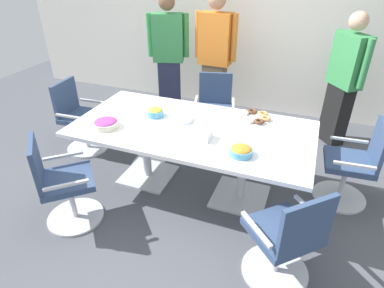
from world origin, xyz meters
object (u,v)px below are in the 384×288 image
(person_standing_1, at_px, (215,58))
(person_standing_2, at_px, (344,80))
(conference_table, at_px, (192,138))
(office_chair_4, at_px, (285,241))
(person_standing_0, at_px, (169,55))
(office_chair_0, at_px, (353,167))
(donut_platter, at_px, (254,117))
(snack_bowl_chips_orange, at_px, (241,151))
(plate_stack, at_px, (183,119))
(office_chair_2, at_px, (80,120))
(office_chair_1, at_px, (214,113))
(office_chair_3, at_px, (62,186))
(snack_bowl_candy_mix, at_px, (106,123))
(napkin_pile, at_px, (202,135))
(snack_bowl_chips_yellow, at_px, (155,112))

(person_standing_1, relative_size, person_standing_2, 1.09)
(conference_table, xyz_separation_m, office_chair_4, (1.08, -0.85, -0.22))
(person_standing_0, bearing_deg, office_chair_4, 112.51)
(office_chair_0, height_order, donut_platter, office_chair_0)
(office_chair_4, xyz_separation_m, snack_bowl_chips_orange, (-0.50, 0.52, 0.39))
(plate_stack, bearing_deg, office_chair_2, 173.53)
(office_chair_1, xyz_separation_m, office_chair_3, (-0.83, -2.02, 0.00))
(snack_bowl_chips_orange, bearing_deg, snack_bowl_candy_mix, 179.13)
(person_standing_2, distance_m, donut_platter, 1.52)
(office_chair_0, relative_size, person_standing_1, 0.49)
(donut_platter, bearing_deg, snack_bowl_chips_orange, -86.66)
(office_chair_3, bearing_deg, person_standing_1, 123.78)
(person_standing_0, distance_m, napkin_pile, 2.22)
(person_standing_1, xyz_separation_m, plate_stack, (0.16, -1.60, -0.21))
(office_chair_3, relative_size, snack_bowl_chips_yellow, 5.28)
(plate_stack, bearing_deg, snack_bowl_candy_mix, -148.47)
(office_chair_0, bearing_deg, person_standing_2, 3.62)
(office_chair_0, relative_size, snack_bowl_chips_orange, 4.50)
(donut_platter, bearing_deg, plate_stack, -155.21)
(person_standing_2, height_order, plate_stack, person_standing_2)
(office_chair_2, bearing_deg, person_standing_1, 133.74)
(office_chair_3, relative_size, office_chair_4, 1.00)
(donut_platter, bearing_deg, napkin_pile, -121.51)
(plate_stack, bearing_deg, office_chair_3, -128.02)
(conference_table, height_order, snack_bowl_chips_orange, snack_bowl_chips_orange)
(person_standing_2, relative_size, napkin_pile, 10.28)
(office_chair_2, bearing_deg, office_chair_4, 64.84)
(office_chair_3, bearing_deg, person_standing_0, 139.34)
(office_chair_4, relative_size, person_standing_0, 0.51)
(person_standing_0, distance_m, donut_platter, 2.02)
(person_standing_1, bearing_deg, office_chair_4, 121.57)
(snack_bowl_chips_yellow, bearing_deg, office_chair_0, 8.13)
(person_standing_0, distance_m, plate_stack, 1.82)
(office_chair_2, bearing_deg, napkin_pile, 73.19)
(person_standing_0, relative_size, snack_bowl_chips_orange, 8.86)
(snack_bowl_chips_yellow, distance_m, donut_platter, 1.04)
(person_standing_1, distance_m, snack_bowl_chips_orange, 2.22)
(conference_table, height_order, office_chair_2, office_chair_2)
(person_standing_1, relative_size, napkin_pile, 11.22)
(snack_bowl_candy_mix, relative_size, napkin_pile, 1.57)
(office_chair_1, distance_m, donut_platter, 1.01)
(person_standing_2, relative_size, snack_bowl_chips_orange, 8.38)
(person_standing_0, height_order, napkin_pile, person_standing_0)
(plate_stack, bearing_deg, office_chair_4, -37.78)
(conference_table, distance_m, snack_bowl_chips_orange, 0.69)
(person_standing_2, bearing_deg, donut_platter, 106.05)
(snack_bowl_candy_mix, height_order, plate_stack, snack_bowl_candy_mix)
(person_standing_2, relative_size, donut_platter, 4.83)
(office_chair_4, bearing_deg, conference_table, 97.43)
(office_chair_4, xyz_separation_m, snack_bowl_chips_yellow, (-1.54, 0.94, 0.39))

